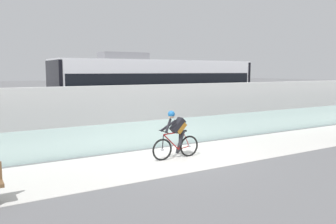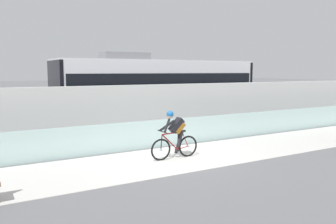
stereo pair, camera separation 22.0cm
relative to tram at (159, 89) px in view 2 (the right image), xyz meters
The scene contains 8 objects.
ground_plane 7.79m from the tram, 114.93° to the right, with size 200.00×200.00×0.00m, color slate.
bike_path_deck 7.79m from the tram, 114.93° to the right, with size 32.00×3.20×0.01m, color silver.
glass_parapet 6.08m from the tram, 122.48° to the right, with size 32.00×0.05×1.04m, color silver.
concrete_barrier_wall 4.57m from the tram, 134.85° to the right, with size 32.00×0.36×2.30m, color silver.
tram_rail_near 3.77m from the tram, 167.30° to the right, with size 32.00×0.08×0.01m, color #595654.
tram_rail_far 3.77m from the tram, 167.30° to the left, with size 32.00×0.08×0.01m, color #595654.
tram is the anchor object (origin of this frame).
cyclist_on_bike 7.63m from the tram, 114.80° to the right, with size 1.77×0.58×1.61m.
Camera 2 is at (-5.87, -9.65, 2.88)m, focal length 37.34 mm.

